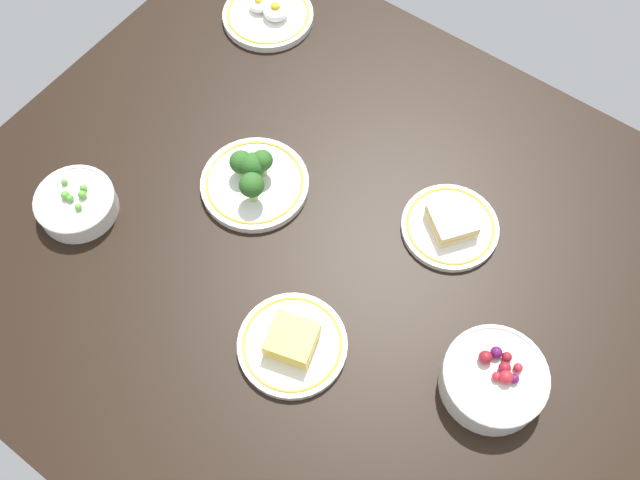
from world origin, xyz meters
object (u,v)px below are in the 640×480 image
Objects in this scene: plate_eggs at (268,14)px; bowl_berries at (493,379)px; plate_cheese at (292,343)px; bowl_peas at (76,203)px; plate_sandwich at (450,225)px; plate_broccoli at (254,179)px.

bowl_berries is at bearing -28.35° from plate_eggs.
bowl_peas is at bearing -177.58° from plate_cheese.
plate_broccoli is at bearing -158.36° from plate_sandwich.
bowl_berries is 0.83× the size of plate_broccoli.
plate_broccoli is (23.49, -34.18, 1.11)cm from plate_eggs.
bowl_peas is (-22.26, -22.48, -0.02)cm from plate_broccoli.
plate_eggs is 41.49cm from plate_broccoli.
bowl_berries is (76.72, -41.39, 1.87)cm from plate_eggs.
plate_eggs is 0.96× the size of plate_broccoli.
plate_sandwich is at bearing 74.60° from plate_cheese.
bowl_berries is 1.16× the size of bowl_peas.
plate_cheese is 46.44cm from bowl_peas.
plate_cheese is at bearing -105.40° from plate_sandwich.
plate_cheese is 1.26× the size of bowl_peas.
plate_broccoli is 31.63cm from bowl_peas.
plate_sandwich is (56.93, -20.92, 0.07)cm from plate_eggs.
bowl_berries reaches higher than plate_sandwich.
bowl_peas is at bearing -147.31° from plate_sandwich.
plate_broccoli is at bearing 172.29° from bowl_berries.
plate_eggs is 1.34× the size of bowl_peas.
plate_broccoli is at bearing -55.50° from plate_eggs.
plate_eggs reaches higher than plate_sandwich.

